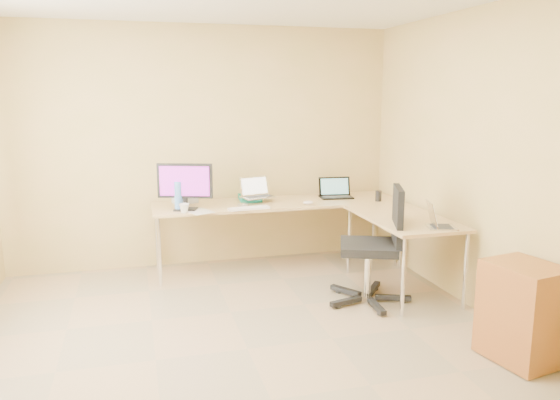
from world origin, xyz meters
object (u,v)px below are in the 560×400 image
object	(u,v)px
laptop_black	(336,188)
laptop_return	(442,217)
cabinet	(523,312)
monitor	(185,187)
mug	(184,208)
desk_return	(402,253)
water_bottle	(179,196)
desk_fan	(184,192)
office_chair	(368,249)
laptop_center	(258,188)
keyboard	(249,208)
desk_main	(278,235)

from	to	relation	value
laptop_black	laptop_return	size ratio (longest dim) A/B	1.26
laptop_return	cabinet	xyz separation A→B (m)	(0.05, -1.02, -0.46)
laptop_return	monitor	bearing A→B (deg)	74.04
mug	desk_return	bearing A→B (deg)	-19.38
water_bottle	laptop_return	size ratio (longest dim) A/B	1.03
monitor	cabinet	xyz separation A→B (m)	(2.12, -2.35, -0.61)
desk_fan	office_chair	distance (m)	2.04
monitor	laptop_return	distance (m)	2.47
desk_fan	laptop_black	bearing A→B (deg)	9.18
desk_return	office_chair	world-z (taller)	office_chair
laptop_black	desk_fan	size ratio (longest dim) A/B	1.30
office_chair	cabinet	distance (m)	1.45
monitor	laptop_return	world-z (taller)	monitor
desk_return	cabinet	xyz separation A→B (m)	(0.15, -1.52, -0.01)
laptop_center	desk_fan	distance (m)	0.78
office_chair	keyboard	bearing A→B (deg)	156.32
laptop_return	laptop_center	bearing A→B (deg)	56.94
keyboard	desk_fan	world-z (taller)	desk_fan
mug	laptop_return	bearing A→B (deg)	-29.80
water_bottle	desk_fan	world-z (taller)	water_bottle
keyboard	water_bottle	size ratio (longest dim) A/B	1.44
keyboard	desk_fan	size ratio (longest dim) A/B	1.53
desk_return	cabinet	distance (m)	1.53
laptop_center	office_chair	size ratio (longest dim) A/B	0.31
desk_return	laptop_black	world-z (taller)	laptop_black
monitor	water_bottle	distance (m)	0.11
office_chair	cabinet	bearing A→B (deg)	-44.58
cabinet	desk_fan	bearing A→B (deg)	118.10
laptop_return	desk_return	bearing A→B (deg)	28.30
desk_return	desk_fan	size ratio (longest dim) A/B	4.75
keyboard	cabinet	world-z (taller)	keyboard
desk_main	laptop_center	xyz separation A→B (m)	(-0.21, 0.03, 0.53)
keyboard	laptop_return	distance (m)	1.89
monitor	water_bottle	bearing A→B (deg)	-175.22
desk_main	office_chair	world-z (taller)	office_chair
mug	monitor	bearing A→B (deg)	78.32
laptop_black	mug	bearing A→B (deg)	-162.38
desk_main	water_bottle	bearing A→B (deg)	-172.02
laptop_black	mug	distance (m)	1.75
water_bottle	mug	bearing A→B (deg)	-75.25
mug	desk_fan	xyz separation A→B (m)	(0.04, 0.42, 0.09)
monitor	water_bottle	xyz separation A→B (m)	(-0.07, 0.02, -0.09)
mug	desk_fan	distance (m)	0.43
water_bottle	laptop_return	xyz separation A→B (m)	(2.14, -1.35, -0.05)
laptop_center	laptop_black	size ratio (longest dim) A/B	0.94
laptop_center	water_bottle	bearing A→B (deg)	176.88
desk_main	water_bottle	distance (m)	1.19
desk_main	keyboard	bearing A→B (deg)	-141.74
mug	water_bottle	distance (m)	0.18
laptop_center	water_bottle	distance (m)	0.87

